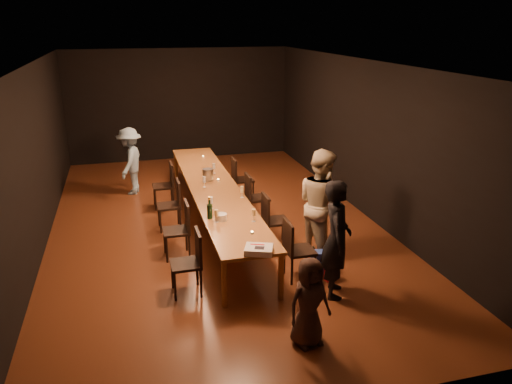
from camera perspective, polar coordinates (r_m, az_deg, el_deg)
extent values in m
plane|color=#4A2212|center=(9.60, -4.72, -3.65)|extent=(10.00, 10.00, 0.00)
cube|color=black|center=(13.99, -8.69, 9.82)|extent=(6.00, 0.04, 3.00)
cube|color=black|center=(4.59, 6.40, -9.70)|extent=(6.00, 0.04, 3.00)
cube|color=black|center=(9.12, -23.89, 3.47)|extent=(0.04, 10.00, 3.00)
cube|color=black|center=(10.07, 12.15, 6.04)|extent=(0.04, 10.00, 3.00)
cube|color=silver|center=(8.89, -5.26, 14.49)|extent=(6.00, 10.00, 0.04)
cube|color=#925B2A|center=(9.35, -4.84, 0.45)|extent=(0.90, 6.00, 0.05)
cylinder|color=#925B2A|center=(6.81, -3.64, -10.40)|extent=(0.08, 0.08, 0.70)
cylinder|color=#925B2A|center=(6.99, 2.89, -9.57)|extent=(0.08, 0.08, 0.70)
cylinder|color=#925B2A|center=(12.15, -9.13, 2.84)|extent=(0.08, 0.08, 0.70)
cylinder|color=#925B2A|center=(12.25, -5.41, 3.13)|extent=(0.08, 0.08, 0.70)
imported|color=black|center=(6.97, 9.19, -5.33)|extent=(0.59, 0.72, 1.70)
imported|color=#C3B392|center=(8.07, 7.47, -1.36)|extent=(0.88, 1.02, 1.81)
imported|color=#82A9C9|center=(11.38, -14.17, 3.44)|extent=(0.82, 1.08, 1.49)
imported|color=#3A2620|center=(6.03, 6.09, -12.42)|extent=(0.61, 0.47, 1.12)
cube|color=red|center=(7.64, 8.59, -9.12)|extent=(0.22, 0.15, 0.23)
cube|color=#2542A1|center=(7.83, 7.33, -7.89)|extent=(0.31, 0.24, 0.34)
cube|color=white|center=(6.71, 0.33, -6.61)|extent=(0.45, 0.41, 0.08)
cube|color=black|center=(6.66, 0.40, -6.39)|extent=(0.15, 0.13, 0.00)
cube|color=red|center=(6.75, 0.16, -6.02)|extent=(0.19, 0.10, 0.00)
cylinder|color=silver|center=(7.77, -4.01, -2.87)|extent=(0.24, 0.24, 0.10)
cylinder|color=#B3B3B8|center=(9.69, -5.53, 1.99)|extent=(0.24, 0.24, 0.23)
cylinder|color=#B2B7B2|center=(7.29, -0.45, -4.67)|extent=(0.05, 0.05, 0.03)
cylinder|color=#B2B7B2|center=(9.68, -4.34, 1.37)|extent=(0.05, 0.05, 0.03)
cylinder|color=#B2B7B2|center=(11.39, -6.06, 4.04)|extent=(0.05, 0.05, 0.03)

